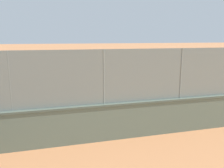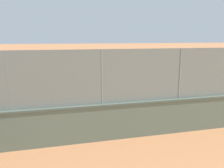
# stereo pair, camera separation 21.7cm
# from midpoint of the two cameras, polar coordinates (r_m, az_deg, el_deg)

# --- Properties ---
(ground_plane) EXTENTS (260.00, 260.00, 0.00)m
(ground_plane) POSITION_cam_midpoint_polar(r_m,az_deg,el_deg) (21.74, -2.74, 0.94)
(ground_plane) COLOR #B27247
(perimeter_wall) EXTENTS (33.09, 0.47, 1.46)m
(perimeter_wall) POSITION_cam_midpoint_polar(r_m,az_deg,el_deg) (10.26, 16.33, -7.29)
(perimeter_wall) COLOR slate
(perimeter_wall) RESTS_ON ground_plane
(fence_panel_on_wall) EXTENTS (32.50, 0.15, 2.06)m
(fence_panel_on_wall) POSITION_cam_midpoint_polar(r_m,az_deg,el_deg) (9.85, 16.90, 2.43)
(fence_panel_on_wall) COLOR gray
(fence_panel_on_wall) RESTS_ON perimeter_wall
(player_foreground_swinging) EXTENTS (0.72, 1.11, 1.68)m
(player_foreground_swinging) POSITION_cam_midpoint_polar(r_m,az_deg,el_deg) (21.58, -18.35, 2.98)
(player_foreground_swinging) COLOR #591919
(player_foreground_swinging) RESTS_ON ground_plane
(player_baseline_waiting) EXTENTS (0.99, 0.83, 1.66)m
(player_baseline_waiting) POSITION_cam_midpoint_polar(r_m,az_deg,el_deg) (13.63, 1.57, -1.16)
(player_baseline_waiting) COLOR #B2B2B2
(player_baseline_waiting) RESTS_ON ground_plane
(player_crossing_court) EXTENTS (1.03, 0.81, 1.72)m
(player_crossing_court) POSITION_cam_midpoint_polar(r_m,az_deg,el_deg) (13.47, 11.49, -1.35)
(player_crossing_court) COLOR black
(player_crossing_court) RESTS_ON ground_plane
(sports_ball) EXTENTS (0.08, 0.08, 0.08)m
(sports_ball) POSITION_cam_midpoint_polar(r_m,az_deg,el_deg) (20.65, -21.44, 3.00)
(sports_ball) COLOR orange
(spare_ball_by_wall) EXTENTS (0.11, 0.11, 0.11)m
(spare_ball_by_wall) POSITION_cam_midpoint_polar(r_m,az_deg,el_deg) (13.58, 25.16, -6.36)
(spare_ball_by_wall) COLOR yellow
(spare_ball_by_wall) RESTS_ON ground_plane
(courtside_bench) EXTENTS (1.60, 0.38, 0.87)m
(courtside_bench) POSITION_cam_midpoint_polar(r_m,az_deg,el_deg) (11.32, 3.92, -6.54)
(courtside_bench) COLOR gray
(courtside_bench) RESTS_ON ground_plane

